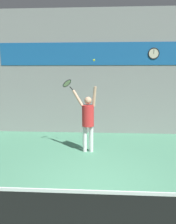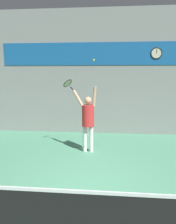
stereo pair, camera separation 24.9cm
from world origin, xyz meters
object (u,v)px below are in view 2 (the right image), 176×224
object	(u,v)px
tennis_ball	(94,60)
scoreboard_clock	(156,53)
tennis_racket	(68,84)
tennis_player	(88,118)

from	to	relation	value
tennis_ball	scoreboard_clock	bearing A→B (deg)	45.41
scoreboard_clock	tennis_racket	distance (m)	3.81
tennis_racket	tennis_ball	bearing A→B (deg)	-27.20
tennis_player	tennis_racket	xyz separation A→B (m)	(-0.69, 0.38, 1.05)
scoreboard_clock	tennis_player	world-z (taller)	scoreboard_clock
tennis_racket	scoreboard_clock	bearing A→B (deg)	30.41
tennis_player	tennis_ball	size ratio (longest dim) A/B	32.69
scoreboard_clock	tennis_ball	distance (m)	3.25
scoreboard_clock	tennis_player	xyz separation A→B (m)	(-2.45, -2.23, -2.14)
scoreboard_clock	tennis_ball	world-z (taller)	scoreboard_clock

